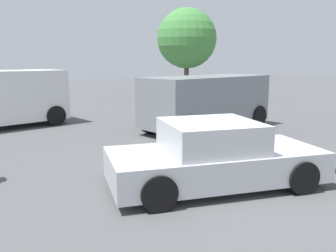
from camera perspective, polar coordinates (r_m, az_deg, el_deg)
The scene contains 4 objects.
ground_plane at distance 7.49m, azimuth 8.02°, elevation -9.16°, with size 80.00×80.00×0.00m, color #515154.
sedan_foreground at distance 7.21m, azimuth 7.30°, elevation -4.89°, with size 4.49×2.63×1.32m.
suv_dark at distance 12.96m, azimuth 6.22°, elevation 4.03°, with size 5.31×3.17×1.93m.
tree_back_center at distance 26.66m, azimuth 3.01°, elevation 13.73°, with size 4.30×4.30×6.18m.
Camera 1 is at (-4.19, -5.68, 2.50)m, focal length 38.34 mm.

